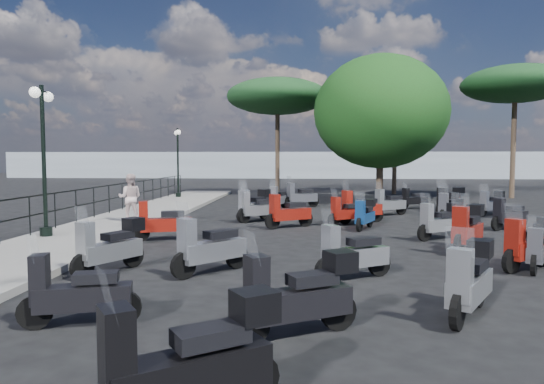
# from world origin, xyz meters

# --- Properties ---
(ground) EXTENTS (120.00, 120.00, 0.00)m
(ground) POSITION_xyz_m (0.00, 0.00, 0.00)
(ground) COLOR black
(ground) RESTS_ON ground
(sidewalk) EXTENTS (3.00, 30.00, 0.15)m
(sidewalk) POSITION_xyz_m (-6.50, 3.00, 0.07)
(sidewalk) COLOR slate
(sidewalk) RESTS_ON ground
(railing) EXTENTS (0.04, 26.04, 1.10)m
(railing) POSITION_xyz_m (-7.80, 2.80, 0.90)
(railing) COLOR black
(railing) RESTS_ON sidewalk
(lamp_post_1) EXTENTS (0.43, 1.20, 4.11)m
(lamp_post_1) POSITION_xyz_m (-7.32, -0.67, 2.50)
(lamp_post_1) COLOR black
(lamp_post_1) RESTS_ON sidewalk
(lamp_post_2) EXTENTS (0.58, 1.06, 3.78)m
(lamp_post_2) POSITION_xyz_m (-7.19, 12.94, 2.31)
(lamp_post_2) COLOR black
(lamp_post_2) RESTS_ON sidewalk
(pedestrian_far) EXTENTS (0.87, 0.73, 1.62)m
(pedestrian_far) POSITION_xyz_m (-6.11, 2.54, 0.96)
(pedestrian_far) COLOR beige
(pedestrian_far) RESTS_ON sidewalk
(scooter_0) EXTENTS (1.59, 0.66, 1.29)m
(scooter_0) POSITION_xyz_m (-3.28, -7.22, 0.45)
(scooter_0) COLOR black
(scooter_0) RESTS_ON ground
(scooter_1) EXTENTS (1.02, 1.58, 1.38)m
(scooter_1) POSITION_xyz_m (-4.09, -4.14, 0.52)
(scooter_1) COLOR black
(scooter_1) RESTS_ON ground
(scooter_2) EXTENTS (1.74, 0.76, 1.42)m
(scooter_2) POSITION_xyz_m (-4.14, -0.33, 0.49)
(scooter_2) COLOR black
(scooter_2) RESTS_ON ground
(scooter_3) EXTENTS (1.57, 1.01, 1.39)m
(scooter_3) POSITION_xyz_m (-1.85, 3.68, 0.48)
(scooter_3) COLOR black
(scooter_3) RESTS_ON ground
(scooter_4) EXTENTS (0.80, 1.62, 1.34)m
(scooter_4) POSITION_xyz_m (-1.36, 8.09, 0.47)
(scooter_4) COLOR black
(scooter_4) RESTS_ON ground
(scooter_5) EXTENTS (1.58, 1.18, 1.44)m
(scooter_5) POSITION_xyz_m (-1.20, -9.53, 0.54)
(scooter_5) COLOR black
(scooter_5) RESTS_ON ground
(scooter_6) EXTENTS (1.52, 1.02, 1.36)m
(scooter_6) POSITION_xyz_m (0.69, -4.41, 0.47)
(scooter_6) COLOR black
(scooter_6) RESTS_ON ground
(scooter_7) EXTENTS (1.31, 1.45, 1.47)m
(scooter_7) POSITION_xyz_m (-2.08, -4.11, 0.51)
(scooter_7) COLOR black
(scooter_7) RESTS_ON ground
(scooter_8) EXTENTS (1.56, 1.14, 1.44)m
(scooter_8) POSITION_xyz_m (-0.74, 2.32, 0.50)
(scooter_8) COLOR black
(scooter_8) RESTS_ON ground
(scooter_9) EXTENTS (1.11, 1.70, 1.49)m
(scooter_9) POSITION_xyz_m (-2.04, 4.06, 0.56)
(scooter_9) COLOR black
(scooter_9) RESTS_ON ground
(scooter_10) EXTENTS (1.63, 1.12, 1.48)m
(scooter_10) POSITION_xyz_m (-0.38, 8.82, 0.51)
(scooter_10) COLOR black
(scooter_10) RESTS_ON ground
(scooter_12) EXTENTS (1.62, 1.04, 1.41)m
(scooter_12) POSITION_xyz_m (-0.29, -7.40, 0.53)
(scooter_12) COLOR black
(scooter_12) RESTS_ON ground
(scooter_13) EXTENTS (1.47, 1.08, 1.33)m
(scooter_13) POSITION_xyz_m (3.61, 0.35, 0.50)
(scooter_13) COLOR black
(scooter_13) RESTS_ON ground
(scooter_14) EXTENTS (1.41, 0.96, 1.27)m
(scooter_14) POSITION_xyz_m (1.23, 3.00, 0.44)
(scooter_14) COLOR black
(scooter_14) RESTS_ON ground
(scooter_15) EXTENTS (0.83, 1.45, 1.23)m
(scooter_15) POSITION_xyz_m (1.74, 2.19, 0.46)
(scooter_15) COLOR black
(scooter_15) RESTS_ON ground
(scooter_16) EXTENTS (1.51, 1.03, 1.37)m
(scooter_16) POSITION_xyz_m (3.16, 5.99, 0.47)
(scooter_16) COLOR black
(scooter_16) RESTS_ON ground
(scooter_18) EXTENTS (1.07, 1.55, 1.38)m
(scooter_18) POSITION_xyz_m (2.16, -6.45, 0.52)
(scooter_18) COLOR black
(scooter_18) RESTS_ON ground
(scooter_19) EXTENTS (1.19, 1.63, 1.48)m
(scooter_19) POSITION_xyz_m (3.78, -1.41, 0.56)
(scooter_19) COLOR black
(scooter_19) RESTS_ON ground
(scooter_20) EXTENTS (1.71, 1.05, 1.49)m
(scooter_20) POSITION_xyz_m (1.75, 3.66, 0.52)
(scooter_20) COLOR black
(scooter_20) RESTS_ON ground
(scooter_21) EXTENTS (1.05, 1.49, 1.34)m
(scooter_21) POSITION_xyz_m (5.04, 4.56, 0.50)
(scooter_21) COLOR black
(scooter_21) RESTS_ON ground
(scooter_22) EXTENTS (1.43, 0.82, 1.22)m
(scooter_22) POSITION_xyz_m (4.71, 8.66, 0.42)
(scooter_22) COLOR black
(scooter_22) RESTS_ON ground
(scooter_24) EXTENTS (0.91, 1.33, 1.18)m
(scooter_24) POSITION_xyz_m (4.55, -3.35, 0.44)
(scooter_24) COLOR black
(scooter_24) RESTS_ON ground
(scooter_25) EXTENTS (1.51, 1.14, 1.39)m
(scooter_25) POSITION_xyz_m (4.43, -3.32, 0.52)
(scooter_25) COLOR black
(scooter_25) RESTS_ON ground
(scooter_26) EXTENTS (1.47, 0.97, 1.31)m
(scooter_26) POSITION_xyz_m (6.34, 2.43, 0.46)
(scooter_26) COLOR black
(scooter_26) RESTS_ON ground
(scooter_27) EXTENTS (1.45, 1.37, 1.45)m
(scooter_27) POSITION_xyz_m (5.64, 6.36, 0.54)
(scooter_27) COLOR black
(scooter_27) RESTS_ON ground
(scooter_28) EXTENTS (1.32, 1.14, 1.27)m
(scooter_28) POSITION_xyz_m (7.25, 6.33, 0.48)
(scooter_28) COLOR black
(scooter_28) RESTS_ON ground
(broadleaf_tree) EXTENTS (6.89, 6.89, 7.61)m
(broadleaf_tree) POSITION_xyz_m (3.72, 12.11, 4.67)
(broadleaf_tree) COLOR #38281E
(broadleaf_tree) RESTS_ON ground
(pine_0) EXTENTS (5.30, 5.30, 7.66)m
(pine_0) POSITION_xyz_m (5.51, 17.77, 6.70)
(pine_0) COLOR #38281E
(pine_0) RESTS_ON ground
(pine_1) EXTENTS (5.97, 5.97, 7.52)m
(pine_1) POSITION_xyz_m (11.70, 15.15, 6.46)
(pine_1) COLOR #38281E
(pine_1) RESTS_ON ground
(pine_2) EXTENTS (6.27, 6.27, 7.16)m
(pine_2) POSITION_xyz_m (-1.87, 16.51, 6.05)
(pine_2) COLOR #38281E
(pine_2) RESTS_ON ground
(distant_hills) EXTENTS (70.00, 8.00, 3.00)m
(distant_hills) POSITION_xyz_m (0.00, 45.00, 1.50)
(distant_hills) COLOR gray
(distant_hills) RESTS_ON ground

